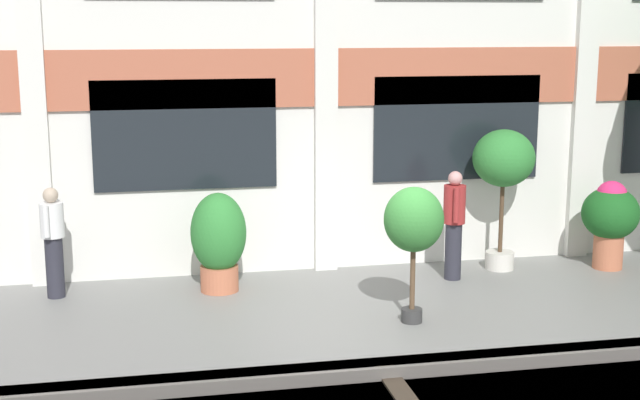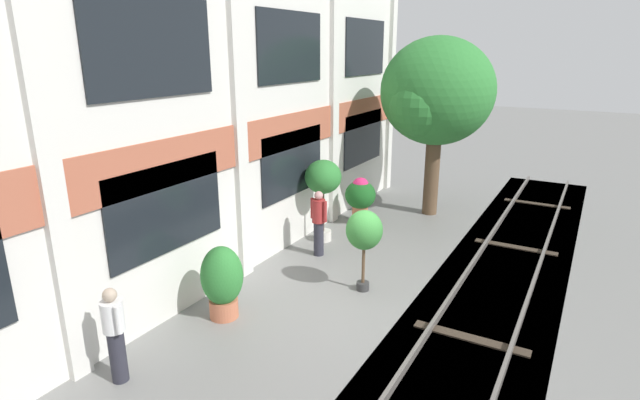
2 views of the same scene
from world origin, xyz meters
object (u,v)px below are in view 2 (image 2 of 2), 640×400
(potted_plant_glazed_jar, at_px, (222,280))
(potted_plant_terracotta_small, at_px, (323,181))
(resident_watching_tracks, at_px, (115,332))
(potted_plant_tall_urn, at_px, (364,232))
(potted_plant_stone_basin, at_px, (360,196))
(broadleaf_tree, at_px, (437,95))
(resident_by_doorway, at_px, (319,221))

(potted_plant_glazed_jar, bearing_deg, potted_plant_terracotta_small, 3.67)
(potted_plant_terracotta_small, bearing_deg, resident_watching_tracks, -178.88)
(potted_plant_glazed_jar, bearing_deg, potted_plant_tall_urn, -38.63)
(potted_plant_stone_basin, relative_size, resident_watching_tracks, 0.89)
(potted_plant_tall_urn, xyz_separation_m, potted_plant_terracotta_small, (2.17, 2.22, 0.34))
(potted_plant_terracotta_small, bearing_deg, potted_plant_tall_urn, -134.45)
(potted_plant_tall_urn, height_order, resident_watching_tracks, potted_plant_tall_urn)
(broadleaf_tree, distance_m, potted_plant_terracotta_small, 4.68)
(resident_by_doorway, bearing_deg, potted_plant_stone_basin, 14.59)
(potted_plant_terracotta_small, distance_m, resident_watching_tracks, 7.01)
(broadleaf_tree, bearing_deg, resident_by_doorway, 163.00)
(potted_plant_stone_basin, bearing_deg, resident_by_doorway, -178.06)
(potted_plant_stone_basin, distance_m, resident_watching_tracks, 8.70)
(potted_plant_tall_urn, height_order, potted_plant_stone_basin, potted_plant_tall_urn)
(potted_plant_tall_urn, bearing_deg, potted_plant_terracotta_small, 45.55)
(broadleaf_tree, bearing_deg, resident_watching_tracks, 170.95)
(potted_plant_stone_basin, height_order, resident_watching_tracks, resident_watching_tracks)
(resident_by_doorway, distance_m, resident_watching_tracks, 6.01)
(potted_plant_tall_urn, relative_size, potted_plant_terracotta_small, 0.81)
(potted_plant_terracotta_small, xyz_separation_m, resident_watching_tracks, (-6.95, -0.14, -0.84))
(potted_plant_tall_urn, relative_size, potted_plant_stone_basin, 1.27)
(potted_plant_tall_urn, height_order, potted_plant_glazed_jar, potted_plant_tall_urn)
(broadleaf_tree, height_order, potted_plant_tall_urn, broadleaf_tree)
(potted_plant_glazed_jar, bearing_deg, resident_watching_tracks, 176.18)
(potted_plant_glazed_jar, distance_m, resident_by_doorway, 3.64)
(potted_plant_stone_basin, height_order, potted_plant_terracotta_small, potted_plant_terracotta_small)
(potted_plant_glazed_jar, height_order, potted_plant_terracotta_small, potted_plant_terracotta_small)
(potted_plant_tall_urn, distance_m, potted_plant_glazed_jar, 3.13)
(potted_plant_stone_basin, xyz_separation_m, resident_watching_tracks, (-8.70, 0.17, 0.00))
(potted_plant_glazed_jar, distance_m, resident_watching_tracks, 2.38)
(potted_plant_tall_urn, distance_m, resident_by_doorway, 2.24)
(potted_plant_stone_basin, distance_m, potted_plant_terracotta_small, 1.96)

